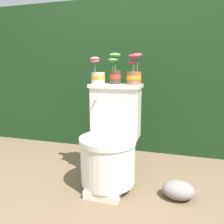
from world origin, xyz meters
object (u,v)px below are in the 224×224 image
object	(u,v)px
potted_plant_midleft	(115,71)
potted_plant_middle	(134,73)
toilet	(111,144)
garden_stone	(178,190)
potted_plant_left	(98,75)

from	to	relation	value
potted_plant_midleft	potted_plant_middle	world-z (taller)	potted_plant_midleft
toilet	potted_plant_midleft	world-z (taller)	potted_plant_midleft
toilet	garden_stone	size ratio (longest dim) A/B	3.48
toilet	potted_plant_middle	bearing A→B (deg)	47.65
potted_plant_midleft	toilet	bearing A→B (deg)	-86.58
potted_plant_middle	toilet	bearing A→B (deg)	-132.35
toilet	potted_plant_midleft	distance (m)	0.56
potted_plant_midleft	garden_stone	size ratio (longest dim) A/B	1.08
potted_plant_midleft	potted_plant_middle	bearing A→B (deg)	-2.30
toilet	potted_plant_left	bearing A→B (deg)	136.05
toilet	potted_plant_midleft	xyz separation A→B (m)	(-0.01, 0.16, 0.54)
potted_plant_left	potted_plant_middle	xyz separation A→B (m)	(0.29, 0.01, 0.01)
potted_plant_middle	potted_plant_left	bearing A→B (deg)	-177.17
toilet	potted_plant_midleft	bearing A→B (deg)	93.42
potted_plant_midleft	garden_stone	bearing A→B (deg)	-23.34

